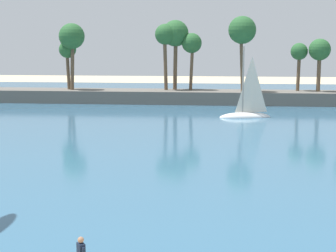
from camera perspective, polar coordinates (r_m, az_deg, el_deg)
The scene contains 3 objects.
sea at distance 66.95m, azimuth 3.45°, elevation 1.64°, with size 220.00×96.82×0.06m, color #33607F.
palm_headland at distance 75.00m, azimuth 4.74°, elevation 4.79°, with size 89.08×6.63×12.60m.
sailboat_near_shore at distance 60.77m, azimuth 8.22°, elevation 1.62°, with size 6.03×3.10×8.39m.
Camera 1 is at (3.25, -11.94, 7.96)m, focal length 57.94 mm.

